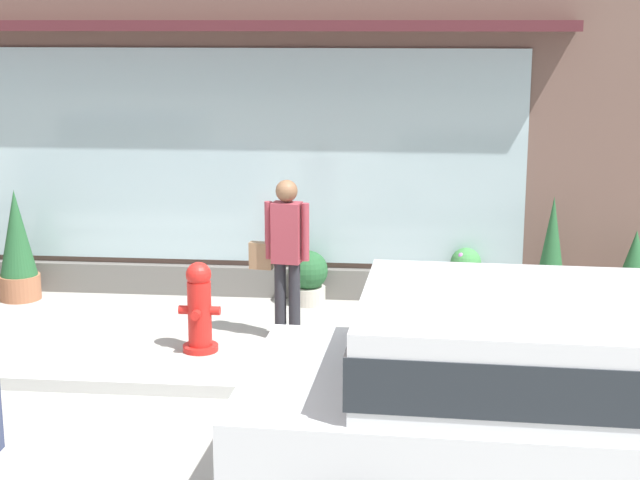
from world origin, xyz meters
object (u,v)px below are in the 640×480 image
object	(u,v)px
parked_car_silver	(568,403)
potted_plant_window_right	(465,276)
potted_plant_window_center	(17,247)
fire_hydrant	(199,308)
potted_plant_low_front	(634,276)
potted_plant_corner_tall	(308,277)
potted_plant_by_entrance	(551,258)
pedestrian_with_handbag	(285,248)

from	to	relation	value
parked_car_silver	potted_plant_window_right	world-z (taller)	parked_car_silver
parked_car_silver	potted_plant_window_center	xyz separation A→B (m)	(-5.66, 4.87, -0.25)
fire_hydrant	potted_plant_low_front	distance (m)	4.84
potted_plant_corner_tall	potted_plant_low_front	bearing A→B (deg)	-2.16
parked_car_silver	potted_plant_window_right	xyz separation A→B (m)	(-0.39, 5.20, -0.55)
fire_hydrant	potted_plant_window_right	xyz separation A→B (m)	(2.72, 1.94, -0.12)
potted_plant_by_entrance	potted_plant_corner_tall	bearing A→B (deg)	178.72
pedestrian_with_handbag	potted_plant_low_front	world-z (taller)	pedestrian_with_handbag
potted_plant_corner_tall	potted_plant_by_entrance	distance (m)	2.79
potted_plant_corner_tall	potted_plant_window_right	world-z (taller)	potted_plant_window_right
potted_plant_by_entrance	potted_plant_window_center	distance (m)	6.20
pedestrian_with_handbag	potted_plant_window_center	distance (m)	3.57
parked_car_silver	potted_plant_corner_tall	world-z (taller)	parked_car_silver
parked_car_silver	potted_plant_low_front	xyz separation A→B (m)	(1.45, 4.88, -0.42)
potted_plant_window_center	potted_plant_window_right	size ratio (longest dim) A/B	1.97
fire_hydrant	potted_plant_window_center	world-z (taller)	potted_plant_window_center
pedestrian_with_handbag	potted_plant_corner_tall	size ratio (longest dim) A/B	2.65
fire_hydrant	potted_plant_window_center	distance (m)	3.02
potted_plant_window_right	pedestrian_with_handbag	bearing A→B (deg)	-141.70
potted_plant_corner_tall	potted_plant_by_entrance	world-z (taller)	potted_plant_by_entrance
pedestrian_with_handbag	potted_plant_corner_tall	distance (m)	1.49
pedestrian_with_handbag	fire_hydrant	bearing A→B (deg)	36.72
potted_plant_by_entrance	potted_plant_window_center	bearing A→B (deg)	-179.20
potted_plant_corner_tall	potted_plant_window_right	bearing A→B (deg)	5.47
potted_plant_window_right	fire_hydrant	bearing A→B (deg)	-144.46
potted_plant_corner_tall	potted_plant_window_center	bearing A→B (deg)	-177.53
fire_hydrant	potted_plant_window_right	bearing A→B (deg)	35.54
potted_plant_low_front	potted_plant_window_right	size ratio (longest dim) A/B	1.47
parked_car_silver	potted_plant_low_front	world-z (taller)	parked_car_silver
pedestrian_with_handbag	potted_plant_window_center	xyz separation A→B (m)	(-3.35, 1.19, -0.34)
pedestrian_with_handbag	potted_plant_by_entrance	size ratio (longest dim) A/B	1.26
fire_hydrant	potted_plant_window_center	bearing A→B (deg)	147.53
parked_car_silver	potted_plant_corner_tall	bearing A→B (deg)	116.18
potted_plant_corner_tall	potted_plant_low_front	distance (m)	3.68
pedestrian_with_handbag	potted_plant_window_center	size ratio (longest dim) A/B	1.28
fire_hydrant	potted_plant_corner_tall	bearing A→B (deg)	63.23
potted_plant_low_front	parked_car_silver	bearing A→B (deg)	-106.51
parked_car_silver	potted_plant_corner_tall	size ratio (longest dim) A/B	6.87
parked_car_silver	potted_plant_corner_tall	distance (m)	5.52
parked_car_silver	potted_plant_by_entrance	size ratio (longest dim) A/B	3.26
potted_plant_window_center	potted_plant_by_entrance	bearing A→B (deg)	0.80
fire_hydrant	potted_plant_window_right	size ratio (longest dim) A/B	1.36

